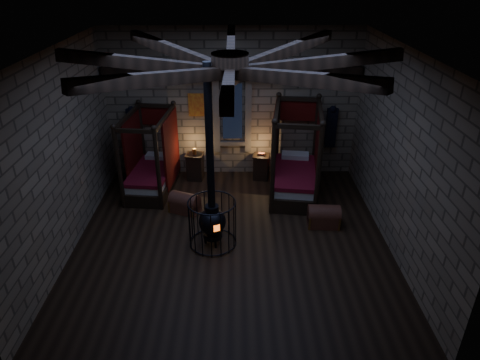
{
  "coord_description": "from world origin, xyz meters",
  "views": [
    {
      "loc": [
        0.12,
        -8.07,
        5.72
      ],
      "look_at": [
        0.19,
        0.6,
        1.22
      ],
      "focal_mm": 32.0,
      "sensor_mm": 36.0,
      "label": 1
    }
  ],
  "objects_px": {
    "bed_right": "(295,173)",
    "trunk_right": "(324,217)",
    "bed_left": "(153,171)",
    "stove": "(212,219)",
    "trunk_left": "(185,203)"
  },
  "relations": [
    {
      "from": "trunk_left",
      "to": "stove",
      "type": "distance_m",
      "value": 1.65
    },
    {
      "from": "trunk_left",
      "to": "trunk_right",
      "type": "distance_m",
      "value": 3.46
    },
    {
      "from": "bed_left",
      "to": "trunk_right",
      "type": "relative_size",
      "value": 2.79
    },
    {
      "from": "trunk_left",
      "to": "trunk_right",
      "type": "xyz_separation_m",
      "value": [
        3.39,
        -0.67,
        0.01
      ]
    },
    {
      "from": "trunk_right",
      "to": "stove",
      "type": "bearing_deg",
      "value": -161.08
    },
    {
      "from": "bed_right",
      "to": "bed_left",
      "type": "bearing_deg",
      "value": -175.77
    },
    {
      "from": "stove",
      "to": "trunk_left",
      "type": "bearing_deg",
      "value": 95.71
    },
    {
      "from": "bed_left",
      "to": "stove",
      "type": "height_order",
      "value": "stove"
    },
    {
      "from": "bed_right",
      "to": "trunk_right",
      "type": "xyz_separation_m",
      "value": [
        0.51,
        -1.67,
        -0.35
      ]
    },
    {
      "from": "trunk_left",
      "to": "bed_right",
      "type": "bearing_deg",
      "value": 42.0
    },
    {
      "from": "bed_left",
      "to": "bed_right",
      "type": "distance_m",
      "value": 3.88
    },
    {
      "from": "bed_left",
      "to": "stove",
      "type": "bearing_deg",
      "value": -50.17
    },
    {
      "from": "bed_right",
      "to": "stove",
      "type": "relative_size",
      "value": 0.6
    },
    {
      "from": "bed_left",
      "to": "stove",
      "type": "relative_size",
      "value": 0.53
    },
    {
      "from": "trunk_left",
      "to": "stove",
      "type": "relative_size",
      "value": 0.21
    }
  ]
}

